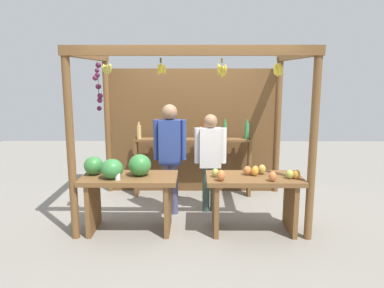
{
  "coord_description": "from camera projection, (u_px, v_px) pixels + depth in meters",
  "views": [
    {
      "loc": [
        0.04,
        -5.45,
        2.08
      ],
      "look_at": [
        0.0,
        -0.2,
        1.09
      ],
      "focal_mm": 34.73,
      "sensor_mm": 36.0,
      "label": 1
    }
  ],
  "objects": [
    {
      "name": "vendor_woman",
      "position": [
        210.0,
        155.0,
        5.56
      ],
      "size": [
        0.48,
        0.2,
        1.5
      ],
      "rotation": [
        0.0,
        0.0,
        -0.07
      ],
      "color": "#3F584E",
      "rests_on": "ground"
    },
    {
      "name": "ground_plane",
      "position": [
        192.0,
        210.0,
        5.75
      ],
      "size": [
        12.0,
        12.0,
        0.0
      ],
      "primitive_type": "plane",
      "color": "gray",
      "rests_on": "ground"
    },
    {
      "name": "fruit_counter_right",
      "position": [
        254.0,
        190.0,
        4.91
      ],
      "size": [
        1.25,
        0.64,
        0.9
      ],
      "color": "brown",
      "rests_on": "ground"
    },
    {
      "name": "market_stall",
      "position": [
        192.0,
        117.0,
        5.93
      ],
      "size": [
        3.1,
        2.07,
        2.41
      ],
      "color": "brown",
      "rests_on": "ground"
    },
    {
      "name": "vendor_man",
      "position": [
        170.0,
        149.0,
        5.44
      ],
      "size": [
        0.48,
        0.22,
        1.65
      ],
      "rotation": [
        0.0,
        0.0,
        0.06
      ],
      "color": "#545274",
      "rests_on": "ground"
    },
    {
      "name": "bottle_shelf_unit",
      "position": [
        193.0,
        151.0,
        6.32
      ],
      "size": [
        1.99,
        0.22,
        1.34
      ],
      "color": "brown",
      "rests_on": "ground"
    },
    {
      "name": "fruit_counter_left",
      "position": [
        126.0,
        182.0,
        4.9
      ],
      "size": [
        1.28,
        0.64,
        1.04
      ],
      "color": "brown",
      "rests_on": "ground"
    }
  ]
}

